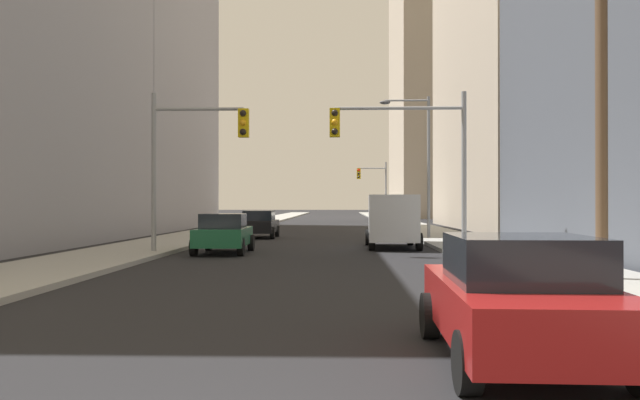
{
  "coord_description": "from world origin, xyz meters",
  "views": [
    {
      "loc": [
        1.18,
        -3.73,
        1.89
      ],
      "look_at": [
        0.0,
        34.55,
        2.12
      ],
      "focal_mm": 36.28,
      "sensor_mm": 36.0,
      "label": 1
    }
  ],
  "objects_px": {
    "sedan_red": "(519,298)",
    "traffic_signal_near_right": "(404,144)",
    "traffic_signal_near_left": "(195,146)",
    "sedan_black": "(259,224)",
    "cargo_van_silver": "(392,218)",
    "sedan_green": "(224,233)",
    "traffic_signal_far_right": "(373,182)"
  },
  "relations": [
    {
      "from": "sedan_black",
      "to": "traffic_signal_far_right",
      "type": "distance_m",
      "value": 28.92
    },
    {
      "from": "sedan_black",
      "to": "traffic_signal_near_right",
      "type": "bearing_deg",
      "value": -60.69
    },
    {
      "from": "cargo_van_silver",
      "to": "traffic_signal_near_left",
      "type": "distance_m",
      "value": 9.13
    },
    {
      "from": "sedan_black",
      "to": "sedan_green",
      "type": "bearing_deg",
      "value": -89.78
    },
    {
      "from": "cargo_van_silver",
      "to": "traffic_signal_far_right",
      "type": "distance_m",
      "value": 35.75
    },
    {
      "from": "traffic_signal_near_right",
      "to": "cargo_van_silver",
      "type": "bearing_deg",
      "value": 91.43
    },
    {
      "from": "cargo_van_silver",
      "to": "traffic_signal_near_right",
      "type": "height_order",
      "value": "traffic_signal_near_right"
    },
    {
      "from": "cargo_van_silver",
      "to": "traffic_signal_near_left",
      "type": "bearing_deg",
      "value": -150.9
    },
    {
      "from": "cargo_van_silver",
      "to": "sedan_red",
      "type": "distance_m",
      "value": 20.17
    },
    {
      "from": "cargo_van_silver",
      "to": "traffic_signal_far_right",
      "type": "relative_size",
      "value": 0.88
    },
    {
      "from": "cargo_van_silver",
      "to": "sedan_black",
      "type": "distance_m",
      "value": 10.45
    },
    {
      "from": "traffic_signal_near_left",
      "to": "traffic_signal_far_right",
      "type": "relative_size",
      "value": 1.0
    },
    {
      "from": "cargo_van_silver",
      "to": "sedan_red",
      "type": "xyz_separation_m",
      "value": [
        -0.12,
        -20.16,
        -0.52
      ]
    },
    {
      "from": "traffic_signal_near_right",
      "to": "traffic_signal_far_right",
      "type": "height_order",
      "value": "same"
    },
    {
      "from": "sedan_red",
      "to": "traffic_signal_near_left",
      "type": "height_order",
      "value": "traffic_signal_near_left"
    },
    {
      "from": "sedan_green",
      "to": "traffic_signal_near_right",
      "type": "distance_m",
      "value": 7.63
    },
    {
      "from": "sedan_red",
      "to": "sedan_green",
      "type": "distance_m",
      "value": 18.08
    },
    {
      "from": "traffic_signal_near_right",
      "to": "traffic_signal_far_right",
      "type": "bearing_deg",
      "value": 88.64
    },
    {
      "from": "sedan_black",
      "to": "traffic_signal_near_left",
      "type": "relative_size",
      "value": 0.7
    },
    {
      "from": "sedan_red",
      "to": "sedan_black",
      "type": "xyz_separation_m",
      "value": [
        -6.62,
        28.12,
        0.0
      ]
    },
    {
      "from": "sedan_black",
      "to": "traffic_signal_far_right",
      "type": "relative_size",
      "value": 0.7
    },
    {
      "from": "sedan_red",
      "to": "traffic_signal_near_right",
      "type": "relative_size",
      "value": 0.71
    },
    {
      "from": "traffic_signal_far_right",
      "to": "cargo_van_silver",
      "type": "bearing_deg",
      "value": -91.69
    },
    {
      "from": "traffic_signal_near_left",
      "to": "traffic_signal_near_right",
      "type": "relative_size",
      "value": 1.0
    },
    {
      "from": "traffic_signal_near_left",
      "to": "sedan_green",
      "type": "bearing_deg",
      "value": 45.02
    },
    {
      "from": "sedan_black",
      "to": "traffic_signal_near_left",
      "type": "xyz_separation_m",
      "value": [
        -0.87,
        -12.2,
        3.26
      ]
    },
    {
      "from": "cargo_van_silver",
      "to": "sedan_green",
      "type": "xyz_separation_m",
      "value": [
        -6.7,
        -3.32,
        -0.52
      ]
    },
    {
      "from": "cargo_van_silver",
      "to": "sedan_green",
      "type": "bearing_deg",
      "value": -153.61
    },
    {
      "from": "traffic_signal_near_left",
      "to": "sedan_black",
      "type": "bearing_deg",
      "value": 85.92
    },
    {
      "from": "sedan_red",
      "to": "traffic_signal_near_right",
      "type": "xyz_separation_m",
      "value": [
        0.23,
        15.92,
        3.33
      ]
    },
    {
      "from": "sedan_red",
      "to": "traffic_signal_near_right",
      "type": "bearing_deg",
      "value": 89.17
    },
    {
      "from": "traffic_signal_far_right",
      "to": "sedan_black",
      "type": "bearing_deg",
      "value": -105.74
    }
  ]
}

